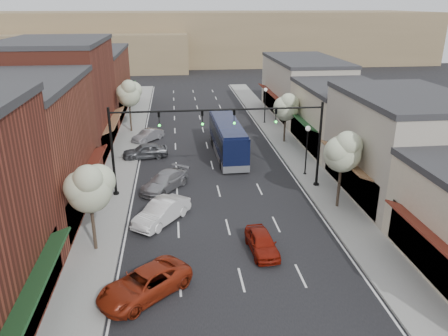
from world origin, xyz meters
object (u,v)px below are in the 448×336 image
object	(u,v)px
tree_left_near	(89,187)
parked_car_e	(148,135)
coach_bus	(227,138)
parked_car_c	(165,181)
lamp_post_far	(265,100)
tree_right_far	(286,106)
red_hatchback	(262,242)
parked_car_d	(145,151)
signal_mast_right	(291,133)
lamp_post_near	(307,142)
tree_right_near	(344,150)
signal_mast_left	(144,138)
parked_car_b	(162,212)
parked_car_a	(144,284)
tree_left_far	(129,93)

from	to	relation	value
tree_left_near	parked_car_e	world-z (taller)	tree_left_near
coach_bus	tree_left_near	bearing A→B (deg)	-122.17
parked_car_c	coach_bus	bearing A→B (deg)	88.35
tree_left_near	lamp_post_far	xyz separation A→B (m)	(16.05, 28.06, -1.22)
tree_right_far	red_hatchback	bearing A→B (deg)	-107.50
parked_car_d	parked_car_e	bearing A→B (deg)	170.54
parked_car_c	parked_car_e	xyz separation A→B (m)	(-1.94, 13.42, -0.07)
signal_mast_right	red_hatchback	distance (m)	10.87
lamp_post_far	tree_right_far	bearing A→B (deg)	-86.12
lamp_post_near	parked_car_e	xyz separation A→B (m)	(-14.00, 11.73, -2.37)
parked_car_c	tree_right_near	bearing A→B (deg)	14.54
signal_mast_left	coach_bus	world-z (taller)	signal_mast_left
parked_car_b	parked_car_c	world-z (taller)	parked_car_b
tree_right_far	tree_left_near	xyz separation A→B (m)	(-16.60, -20.00, 0.23)
signal_mast_right	parked_car_a	world-z (taller)	signal_mast_right
parked_car_b	tree_right_far	bearing A→B (deg)	89.75
tree_left_near	parked_car_a	size ratio (longest dim) A/B	1.13
lamp_post_near	lamp_post_far	world-z (taller)	same
tree_left_near	tree_right_far	bearing A→B (deg)	50.31
lamp_post_far	parked_car_c	xyz separation A→B (m)	(-12.06, -19.18, -2.30)
tree_right_far	parked_car_d	xyz separation A→B (m)	(-14.55, -3.28, -3.26)
parked_car_b	red_hatchback	bearing A→B (deg)	0.18
tree_right_near	tree_left_far	bearing A→B (deg)	127.04
signal_mast_left	tree_right_far	bearing A→B (deg)	40.54
tree_right_near	parked_car_c	distance (m)	14.03
signal_mast_right	signal_mast_left	xyz separation A→B (m)	(-11.24, 0.00, 0.00)
tree_left_near	parked_car_b	bearing A→B (deg)	40.20
lamp_post_far	coach_bus	xyz separation A→B (m)	(-6.03, -11.27, -1.25)
parked_car_b	signal_mast_right	bearing A→B (deg)	62.57
lamp_post_far	parked_car_b	world-z (taller)	lamp_post_far
tree_right_near	lamp_post_near	xyz separation A→B (m)	(-0.55, 6.56, -1.45)
tree_right_near	parked_car_b	distance (m)	13.27
red_hatchback	parked_car_d	xyz separation A→B (m)	(-7.85, 17.97, 0.09)
tree_right_near	lamp_post_far	distance (m)	24.11
tree_right_far	parked_car_c	size ratio (longest dim) A/B	1.12
tree_left_near	parked_car_a	bearing A→B (deg)	-56.24
signal_mast_left	parked_car_c	distance (m)	4.23
parked_car_d	tree_left_near	bearing A→B (deg)	-16.46
tree_left_near	parked_car_a	distance (m)	6.65
parked_car_d	red_hatchback	bearing A→B (deg)	14.13
signal_mast_left	tree_right_near	bearing A→B (deg)	-16.19
parked_car_a	signal_mast_left	bearing A→B (deg)	141.49
tree_right_far	lamp_post_near	distance (m)	9.51
signal_mast_right	parked_car_a	xyz separation A→B (m)	(-10.74, -12.75, -3.92)
signal_mast_right	parked_car_b	size ratio (longest dim) A/B	1.76
tree_right_near	parked_car_b	size ratio (longest dim) A/B	1.27
tree_left_near	tree_left_far	xyz separation A→B (m)	(-0.00, 26.00, 0.38)
tree_left_near	red_hatchback	bearing A→B (deg)	-7.17
lamp_post_far	tree_right_near	bearing A→B (deg)	-88.70
parked_car_b	parked_car_c	bearing A→B (deg)	125.77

